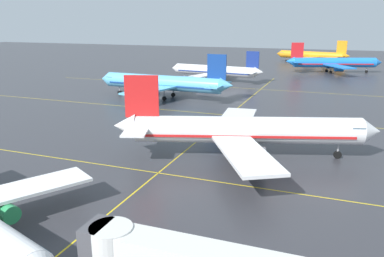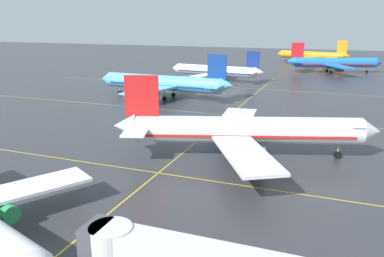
{
  "view_description": "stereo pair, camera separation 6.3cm",
  "coord_description": "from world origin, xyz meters",
  "px_view_note": "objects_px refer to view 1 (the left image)",
  "views": [
    {
      "loc": [
        22.54,
        -10.81,
        20.7
      ],
      "look_at": [
        3.25,
        39.99,
        5.58
      ],
      "focal_mm": 36.23,
      "sensor_mm": 36.0,
      "label": 1
    },
    {
      "loc": [
        22.6,
        -10.78,
        20.7
      ],
      "look_at": [
        3.25,
        39.99,
        5.58
      ],
      "focal_mm": 36.23,
      "sensor_mm": 36.0,
      "label": 2
    }
  ],
  "objects_px": {
    "airliner_third_row": "(164,83)",
    "airliner_far_right_stand": "(333,63)",
    "airliner_second_row": "(244,130)",
    "airliner_far_left_stand": "(216,71)",
    "airliner_distant_taxiway": "(312,55)"
  },
  "relations": [
    {
      "from": "airliner_far_right_stand",
      "to": "airliner_distant_taxiway",
      "type": "bearing_deg",
      "value": 106.89
    },
    {
      "from": "airliner_third_row",
      "to": "airliner_far_left_stand",
      "type": "relative_size",
      "value": 1.14
    },
    {
      "from": "airliner_far_left_stand",
      "to": "airliner_far_right_stand",
      "type": "height_order",
      "value": "airliner_far_right_stand"
    },
    {
      "from": "airliner_third_row",
      "to": "airliner_far_left_stand",
      "type": "distance_m",
      "value": 35.34
    },
    {
      "from": "airliner_distant_taxiway",
      "to": "airliner_third_row",
      "type": "bearing_deg",
      "value": -105.68
    },
    {
      "from": "airliner_far_left_stand",
      "to": "airliner_second_row",
      "type": "bearing_deg",
      "value": -69.48
    },
    {
      "from": "airliner_third_row",
      "to": "airliner_second_row",
      "type": "bearing_deg",
      "value": -50.99
    },
    {
      "from": "airliner_third_row",
      "to": "airliner_far_left_stand",
      "type": "xyz_separation_m",
      "value": [
        3.97,
        35.11,
        -0.54
      ]
    },
    {
      "from": "airliner_far_left_stand",
      "to": "airliner_far_right_stand",
      "type": "bearing_deg",
      "value": 46.07
    },
    {
      "from": "airliner_second_row",
      "to": "airliner_distant_taxiway",
      "type": "distance_m",
      "value": 150.18
    },
    {
      "from": "airliner_third_row",
      "to": "airliner_far_right_stand",
      "type": "height_order",
      "value": "airliner_third_row"
    },
    {
      "from": "airliner_second_row",
      "to": "airliner_far_left_stand",
      "type": "bearing_deg",
      "value": 110.52
    },
    {
      "from": "airliner_far_right_stand",
      "to": "airliner_distant_taxiway",
      "type": "relative_size",
      "value": 1.04
    },
    {
      "from": "airliner_far_right_stand",
      "to": "airliner_far_left_stand",
      "type": "bearing_deg",
      "value": -133.93
    },
    {
      "from": "airliner_far_left_stand",
      "to": "airliner_far_right_stand",
      "type": "distance_m",
      "value": 54.99
    }
  ]
}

